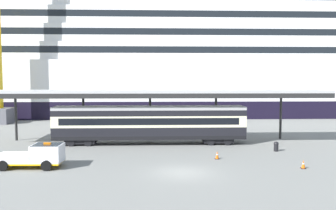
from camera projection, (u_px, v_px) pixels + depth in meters
The scene contains 8 objects.
ground_plane at pixel (183, 173), 26.29m from camera, with size 400.00×400.00×0.00m, color slate.
cruise_ship at pixel (138, 44), 71.66m from camera, with size 134.59×24.48×41.15m.
platform_canopy at pixel (150, 93), 37.97m from camera, with size 38.45×5.32×5.82m.
train_carriage at pixel (150, 123), 37.79m from camera, with size 20.50×2.81×4.11m.
service_truck at pixel (36, 155), 27.70m from camera, with size 5.25×2.35×2.02m.
traffic_cone_near at pixel (217, 155), 30.73m from camera, with size 0.36×0.36×0.70m.
traffic_cone_mid at pixel (303, 164), 27.45m from camera, with size 0.36×0.36×0.69m.
quay_bollard at pixel (276, 146), 34.02m from camera, with size 0.48×0.48×0.96m.
Camera 1 is at (-2.05, -25.78, 7.03)m, focal length 37.32 mm.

